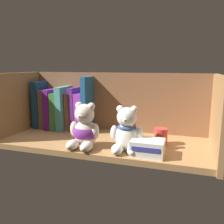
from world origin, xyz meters
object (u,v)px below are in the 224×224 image
object	(u,v)px
book_0	(42,104)
book_6	(76,109)
book_1	(48,108)
book_4	(66,108)
teddy_bear_smaller	(127,132)
small_product_box	(148,148)
pillar_candle	(161,136)
book_7	(83,112)
book_2	(54,108)
book_5	(72,111)
book_3	(60,110)
teddy_bear_larger	(85,130)
book_8	(89,104)

from	to	relation	value
book_0	book_6	size ratio (longest dim) A/B	1.12
book_0	book_1	world-z (taller)	book_0
book_1	book_4	size ratio (longest dim) A/B	0.91
teddy_bear_smaller	book_6	bearing A→B (deg)	144.36
teddy_bear_smaller	small_product_box	size ratio (longest dim) A/B	1.49
book_0	book_6	bearing A→B (deg)	0.00
book_4	pillar_candle	distance (cm)	43.79
book_0	book_7	world-z (taller)	book_0
book_2	book_5	xyz separation A→B (cm)	(8.62, 0.00, -0.78)
book_1	teddy_bear_smaller	xyz separation A→B (cm)	(41.47, -19.61, -2.12)
book_2	book_3	distance (cm)	3.06
teddy_bear_larger	teddy_bear_smaller	bearing A→B (deg)	2.74
book_1	book_4	bearing A→B (deg)	0.00
book_1	book_7	world-z (taller)	book_1
book_1	book_4	distance (cm)	9.14
small_product_box	book_0	bearing A→B (deg)	157.53
teddy_bear_smaller	pillar_candle	bearing A→B (deg)	44.74
book_6	teddy_bear_smaller	world-z (taller)	book_6
book_8	teddy_bear_larger	size ratio (longest dim) A/B	1.49
book_4	book_8	world-z (taller)	book_8
book_7	teddy_bear_smaller	size ratio (longest dim) A/B	1.08
teddy_bear_smaller	book_5	bearing A→B (deg)	146.58
book_6	small_product_box	bearing A→B (deg)	-31.85
book_4	pillar_candle	xyz separation A→B (cm)	(42.18, -9.88, -6.36)
teddy_bear_larger	book_0	bearing A→B (deg)	146.25
book_4	teddy_bear_larger	bearing A→B (deg)	-48.42
book_3	book_5	size ratio (longest dim) A/B	1.01
book_1	book_7	bearing A→B (deg)	-0.00
book_1	book_2	bearing A→B (deg)	0.00
book_4	book_6	distance (cm)	5.02
book_1	book_3	xyz separation A→B (cm)	(6.12, 0.00, -0.47)
small_product_box	book_6	bearing A→B (deg)	148.15
small_product_box	book_1	bearing A→B (deg)	156.19
book_0	teddy_bear_smaller	world-z (taller)	book_0
pillar_candle	book_2	bearing A→B (deg)	168.41
book_0	small_product_box	world-z (taller)	book_0
book_8	pillar_candle	distance (cm)	33.88
book_0	book_6	world-z (taller)	book_0
book_5	book_0	bearing A→B (deg)	180.00
book_5	small_product_box	distance (cm)	43.13
book_3	teddy_bear_smaller	size ratio (longest dim) A/B	1.08
book_4	book_7	world-z (taller)	book_4
book_1	book_8	bearing A→B (deg)	0.00
book_3	book_7	world-z (taller)	same
small_product_box	teddy_bear_larger	bearing A→B (deg)	176.79
book_6	teddy_bear_larger	size ratio (longest dim) A/B	1.18
book_0	book_3	bearing A→B (deg)	0.00
book_4	book_6	xyz separation A→B (cm)	(5.01, 0.00, -0.19)
book_0	book_8	size ratio (longest dim) A/B	0.89
book_3	teddy_bear_larger	xyz separation A→B (cm)	(21.00, -20.30, -1.95)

